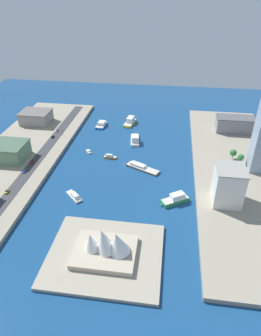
% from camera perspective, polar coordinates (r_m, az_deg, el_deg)
% --- Properties ---
extents(ground_plane, '(440.00, 440.00, 0.00)m').
position_cam_1_polar(ground_plane, '(249.30, -1.11, 0.91)').
color(ground_plane, navy).
extents(quay_west, '(70.00, 240.00, 3.07)m').
position_cam_1_polar(quay_west, '(252.69, 19.90, -0.37)').
color(quay_west, '#9E937F').
rests_on(quay_west, ground_plane).
extents(quay_east, '(70.00, 240.00, 3.07)m').
position_cam_1_polar(quay_east, '(276.53, -20.25, 2.52)').
color(quay_east, '#9E937F').
rests_on(quay_east, ground_plane).
extents(peninsula_point, '(62.97, 53.50, 2.00)m').
position_cam_1_polar(peninsula_point, '(172.87, -4.89, -16.23)').
color(peninsula_point, '#A89E89').
rests_on(peninsula_point, ground_plane).
extents(road_strip, '(9.24, 228.00, 0.15)m').
position_cam_1_polar(road_strip, '(267.50, -16.63, 2.59)').
color(road_strip, '#38383D').
rests_on(road_strip, quay_east).
extents(yacht_sleek_gray, '(14.74, 14.62, 3.80)m').
position_cam_1_polar(yacht_sleek_gray, '(214.18, -10.74, -5.29)').
color(yacht_sleek_gray, '#999EA3').
rests_on(yacht_sleek_gray, ground_plane).
extents(ferry_yellow_fast, '(11.94, 23.16, 6.87)m').
position_cam_1_polar(ferry_yellow_fast, '(319.58, -0.08, 8.91)').
color(ferry_yellow_fast, yellow).
rests_on(ferry_yellow_fast, ground_plane).
extents(barge_flat_brown, '(29.07, 19.18, 3.53)m').
position_cam_1_polar(barge_flat_brown, '(241.65, 2.09, 0.13)').
color(barge_flat_brown, brown).
rests_on(barge_flat_brown, ground_plane).
extents(ferry_white_commuter, '(10.55, 25.09, 7.12)m').
position_cam_1_polar(ferry_white_commuter, '(281.86, 0.85, 5.51)').
color(ferry_white_commuter, silver).
rests_on(ferry_white_commuter, ground_plane).
extents(water_taxi_orange, '(11.93, 3.79, 3.69)m').
position_cam_1_polar(water_taxi_orange, '(256.34, -3.93, 2.16)').
color(water_taxi_orange, orange).
rests_on(water_taxi_orange, ground_plane).
extents(sailboat_small_white, '(6.79, 7.88, 12.14)m').
position_cam_1_polar(sailboat_small_white, '(267.50, -7.98, 3.19)').
color(sailboat_small_white, white).
rests_on(sailboat_small_white, ground_plane).
extents(catamaran_blue, '(9.91, 19.06, 4.87)m').
position_cam_1_polar(catamaran_blue, '(315.58, -5.58, 8.29)').
color(catamaran_blue, blue).
rests_on(catamaran_blue, ground_plane).
extents(ferry_green_doubledeck, '(20.68, 16.14, 6.74)m').
position_cam_1_polar(ferry_green_doubledeck, '(208.06, 8.58, -5.91)').
color(ferry_green_doubledeck, '#2D8C4C').
rests_on(ferry_green_doubledeck, ground_plane).
extents(terminal_long_green, '(31.88, 25.98, 13.35)m').
position_cam_1_polar(terminal_long_green, '(267.94, -22.52, 3.05)').
color(terminal_long_green, slate).
rests_on(terminal_long_green, quay_east).
extents(hotel_broad_white, '(18.95, 20.65, 26.16)m').
position_cam_1_polar(hotel_broad_white, '(205.76, 18.20, -3.15)').
color(hotel_broad_white, silver).
rests_on(hotel_broad_white, quay_west).
extents(carpark_squat_concrete, '(29.95, 24.57, 12.27)m').
position_cam_1_polar(carpark_squat_concrete, '(328.61, -17.64, 9.30)').
color(carpark_squat_concrete, gray).
rests_on(carpark_squat_concrete, quay_east).
extents(warehouse_low_gray, '(36.52, 17.21, 14.62)m').
position_cam_1_polar(warehouse_low_gray, '(311.30, 19.32, 7.93)').
color(warehouse_low_gray, gray).
rests_on(warehouse_low_gray, quay_west).
extents(suv_black, '(2.16, 4.50, 1.56)m').
position_cam_1_polar(suv_black, '(293.41, -14.67, 5.84)').
color(suv_black, black).
rests_on(suv_black, road_strip).
extents(pickup_red, '(2.08, 4.33, 1.58)m').
position_cam_1_polar(pickup_red, '(256.31, -18.39, 1.09)').
color(pickup_red, black).
rests_on(pickup_red, road_strip).
extents(van_white, '(1.97, 5.26, 1.62)m').
position_cam_1_polar(van_white, '(304.85, -13.93, 6.99)').
color(van_white, black).
rests_on(van_white, road_strip).
extents(taxi_yellow_cab, '(2.16, 4.43, 1.60)m').
position_cam_1_polar(taxi_yellow_cab, '(227.51, -22.61, -4.19)').
color(taxi_yellow_cab, black).
rests_on(taxi_yellow_cab, road_strip).
extents(hatchback_blue, '(1.89, 4.48, 1.52)m').
position_cam_1_polar(hatchback_blue, '(246.19, -19.62, -0.55)').
color(hatchback_blue, black).
rests_on(hatchback_blue, road_strip).
extents(traffic_light_waterfront, '(0.36, 0.36, 6.50)m').
position_cam_1_polar(traffic_light_waterfront, '(293.59, -12.91, 6.85)').
color(traffic_light_waterfront, black).
rests_on(traffic_light_waterfront, quay_east).
extents(opera_landmark, '(34.23, 26.90, 18.22)m').
position_cam_1_polar(opera_landmark, '(167.26, -4.65, -14.62)').
color(opera_landmark, '#BCAD93').
rests_on(opera_landmark, peninsula_point).
extents(park_tree_cluster, '(12.66, 19.24, 8.56)m').
position_cam_1_polar(park_tree_cluster, '(257.06, 19.52, 2.15)').
color(park_tree_cluster, brown).
rests_on(park_tree_cluster, quay_west).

